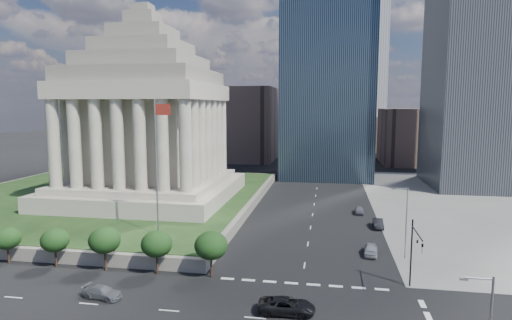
% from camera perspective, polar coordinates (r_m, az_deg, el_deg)
% --- Properties ---
extents(ground, '(500.00, 500.00, 0.00)m').
position_cam_1_polar(ground, '(136.15, 8.44, -1.72)').
color(ground, black).
rests_on(ground, ground).
extents(plaza_terrace, '(66.00, 70.00, 1.80)m').
position_cam_1_polar(plaza_terrace, '(99.16, -19.42, -4.85)').
color(plaza_terrace, slate).
rests_on(plaza_terrace, ground).
extents(plaza_lawn, '(64.00, 68.00, 0.10)m').
position_cam_1_polar(plaza_lawn, '(98.97, -19.45, -4.32)').
color(plaza_lawn, '#1B3315').
rests_on(plaza_lawn, plaza_terrace).
extents(war_memorial, '(34.00, 34.00, 39.00)m').
position_cam_1_polar(war_memorial, '(90.38, -14.44, 7.29)').
color(war_memorial, gray).
rests_on(war_memorial, plaza_lawn).
extents(flagpole, '(2.52, 0.24, 20.00)m').
position_cam_1_polar(flagpole, '(63.98, -13.03, 0.03)').
color(flagpole, slate).
rests_on(flagpole, plaza_lawn).
extents(tree_row, '(53.00, 4.00, 6.00)m').
position_cam_1_polar(tree_row, '(64.38, -27.81, -9.78)').
color(tree_row, black).
rests_on(tree_row, ground).
extents(midrise_glass, '(26.00, 26.00, 60.00)m').
position_cam_1_polar(midrise_glass, '(129.83, 9.53, 11.11)').
color(midrise_glass, black).
rests_on(midrise_glass, ground).
extents(building_filler_ne, '(20.00, 30.00, 20.00)m').
position_cam_1_polar(building_filler_ne, '(167.42, 19.79, 3.03)').
color(building_filler_ne, brown).
rests_on(building_filler_ne, ground).
extents(building_filler_nw, '(24.00, 30.00, 28.00)m').
position_cam_1_polar(building_filler_nw, '(167.90, -1.54, 4.83)').
color(building_filler_nw, brown).
rests_on(building_filler_nw, ground).
extents(traffic_signal_ne, '(0.30, 5.74, 8.00)m').
position_cam_1_polar(traffic_signal_ne, '(51.57, 20.40, -10.91)').
color(traffic_signal_ne, black).
rests_on(traffic_signal_ne, ground).
extents(street_lamp_north, '(2.13, 0.22, 10.00)m').
position_cam_1_polar(street_lamp_north, '(62.30, 19.27, -7.36)').
color(street_lamp_north, slate).
rests_on(street_lamp_north, ground).
extents(pickup_truck, '(5.91, 2.91, 1.61)m').
position_cam_1_polar(pickup_truck, '(45.77, 4.10, -18.83)').
color(pickup_truck, black).
rests_on(pickup_truck, ground).
extents(suv_grey, '(2.55, 4.77, 1.31)m').
position_cam_1_polar(suv_grey, '(51.73, -19.80, -16.26)').
color(suv_grey, '#5B5E63').
rests_on(suv_grey, ground).
extents(parked_sedan_near, '(2.32, 4.72, 1.55)m').
position_cam_1_polar(parked_sedan_near, '(63.67, 15.07, -11.47)').
color(parked_sedan_near, '#96989E').
rests_on(parked_sedan_near, ground).
extents(parked_sedan_mid, '(1.63, 4.58, 1.50)m').
position_cam_1_polar(parked_sedan_mid, '(77.46, 15.97, -8.16)').
color(parked_sedan_mid, black).
rests_on(parked_sedan_mid, ground).
extents(parked_sedan_far, '(1.95, 4.27, 1.42)m').
position_cam_1_polar(parked_sedan_far, '(86.59, 13.63, -6.49)').
color(parked_sedan_far, slate).
rests_on(parked_sedan_far, ground).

